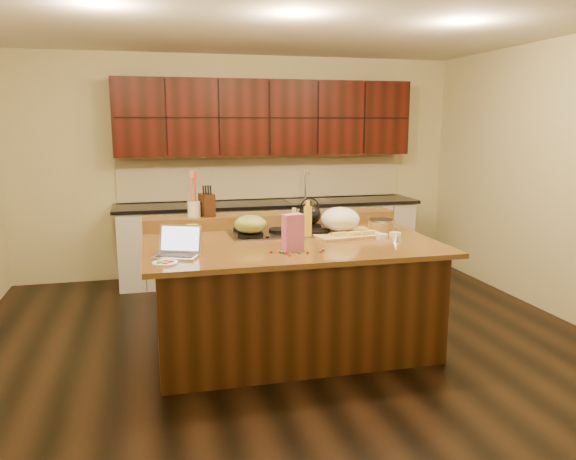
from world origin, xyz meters
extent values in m
cube|color=black|center=(0.00, 0.00, -0.01)|extent=(5.50, 5.00, 0.01)
cube|color=silver|center=(0.00, 0.00, 2.71)|extent=(5.50, 5.00, 0.01)
cube|color=beige|center=(0.00, 2.50, 1.35)|extent=(5.50, 0.01, 2.70)
cube|color=beige|center=(0.00, -2.50, 1.35)|extent=(5.50, 0.01, 2.70)
cube|color=beige|center=(2.75, 0.00, 1.35)|extent=(0.01, 5.00, 2.70)
cube|color=black|center=(0.00, 0.00, 0.44)|extent=(2.22, 1.42, 0.88)
cube|color=black|center=(0.00, 0.00, 0.90)|extent=(2.40, 1.60, 0.04)
cube|color=black|center=(0.00, 0.70, 0.98)|extent=(2.40, 0.30, 0.12)
cube|color=gray|center=(0.00, 0.30, 0.93)|extent=(0.92, 0.52, 0.02)
cylinder|color=black|center=(-0.30, 0.43, 0.95)|extent=(0.22, 0.22, 0.03)
cylinder|color=black|center=(0.30, 0.43, 0.95)|extent=(0.22, 0.22, 0.03)
cylinder|color=black|center=(-0.30, 0.17, 0.95)|extent=(0.22, 0.22, 0.03)
cylinder|color=black|center=(0.30, 0.17, 0.95)|extent=(0.22, 0.22, 0.03)
cylinder|color=black|center=(0.00, 0.30, 0.95)|extent=(0.22, 0.22, 0.03)
cube|color=silver|center=(0.30, 2.17, 0.45)|extent=(3.60, 0.62, 0.90)
cube|color=black|center=(0.30, 2.17, 0.92)|extent=(3.70, 0.66, 0.04)
cube|color=gray|center=(0.80, 2.17, 0.94)|extent=(0.55, 0.42, 0.01)
cylinder|color=gray|center=(0.80, 2.35, 1.12)|extent=(0.02, 0.02, 0.36)
cube|color=black|center=(0.30, 2.32, 1.95)|extent=(3.60, 0.34, 0.90)
cube|color=beige|center=(0.30, 2.48, 1.20)|extent=(3.60, 0.03, 0.50)
ellipsoid|color=black|center=(0.30, 0.43, 1.06)|extent=(0.24, 0.24, 0.19)
ellipsoid|color=olive|center=(-0.30, 0.17, 1.04)|extent=(0.37, 0.37, 0.15)
cube|color=#B7B7BC|center=(-0.96, -0.38, 0.93)|extent=(0.38, 0.32, 0.01)
cube|color=black|center=(-0.96, -0.38, 0.94)|extent=(0.30, 0.22, 0.00)
cube|color=#B7B7BC|center=(-0.92, -0.28, 1.04)|extent=(0.32, 0.18, 0.21)
cube|color=silver|center=(-0.92, -0.29, 1.04)|extent=(0.29, 0.15, 0.18)
cylinder|color=yellow|center=(0.18, 0.08, 1.06)|extent=(0.09, 0.09, 0.27)
cylinder|color=silver|center=(0.00, -0.16, 1.04)|extent=(0.06, 0.06, 0.25)
cube|color=tan|center=(0.53, 0.08, 0.93)|extent=(0.64, 0.50, 0.03)
ellipsoid|color=white|center=(0.51, 0.16, 1.05)|extent=(0.34, 0.34, 0.21)
cube|color=#EDD872|center=(0.42, -0.06, 0.96)|extent=(0.13, 0.03, 0.03)
cube|color=#EDD872|center=(0.55, -0.06, 0.96)|extent=(0.13, 0.03, 0.03)
cube|color=#EDD872|center=(0.68, -0.06, 0.96)|extent=(0.13, 0.03, 0.03)
cylinder|color=gray|center=(0.66, 0.06, 0.95)|extent=(0.23, 0.09, 0.01)
cylinder|color=white|center=(0.92, -0.10, 0.94)|extent=(0.13, 0.13, 0.04)
cylinder|color=white|center=(0.78, -0.13, 0.94)|extent=(0.12, 0.12, 0.04)
cylinder|color=white|center=(0.69, 0.40, 0.94)|extent=(0.13, 0.13, 0.04)
cylinder|color=#996B3F|center=(0.92, 0.20, 0.97)|extent=(0.31, 0.31, 0.09)
cone|color=silver|center=(0.85, -0.27, 0.96)|extent=(0.10, 0.10, 0.07)
cube|color=#CC609F|center=(-0.07, -0.40, 1.06)|extent=(0.17, 0.12, 0.29)
cylinder|color=white|center=(-1.04, -0.56, 0.93)|extent=(0.23, 0.23, 0.01)
cube|color=#EADB52|center=(-0.79, 0.20, 0.99)|extent=(0.10, 0.08, 0.13)
cylinder|color=white|center=(-0.73, 0.70, 1.11)|extent=(0.16, 0.16, 0.14)
cube|color=black|center=(-0.61, 0.70, 1.14)|extent=(0.15, 0.19, 0.21)
ellipsoid|color=red|center=(-0.25, -0.41, 0.93)|extent=(0.02, 0.02, 0.02)
ellipsoid|color=#198C26|center=(0.16, -0.45, 0.93)|extent=(0.02, 0.02, 0.02)
ellipsoid|color=red|center=(-0.13, -0.56, 0.93)|extent=(0.02, 0.02, 0.02)
ellipsoid|color=#198C26|center=(-0.12, -0.50, 0.93)|extent=(0.02, 0.02, 0.02)
ellipsoid|color=red|center=(0.12, -0.50, 0.93)|extent=(0.02, 0.02, 0.02)
ellipsoid|color=#198C26|center=(-0.18, -0.42, 0.93)|extent=(0.02, 0.02, 0.02)
ellipsoid|color=red|center=(-0.15, -0.47, 0.93)|extent=(0.02, 0.02, 0.02)
ellipsoid|color=#198C26|center=(-0.05, -0.50, 0.93)|extent=(0.02, 0.02, 0.02)
ellipsoid|color=red|center=(0.01, -0.51, 0.93)|extent=(0.02, 0.02, 0.02)
ellipsoid|color=#198C26|center=(-0.17, -0.45, 0.93)|extent=(0.02, 0.02, 0.02)
ellipsoid|color=red|center=(0.15, -0.45, 0.93)|extent=(0.02, 0.02, 0.02)
camera|label=1|loc=(-1.13, -4.47, 1.89)|focal=35.00mm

